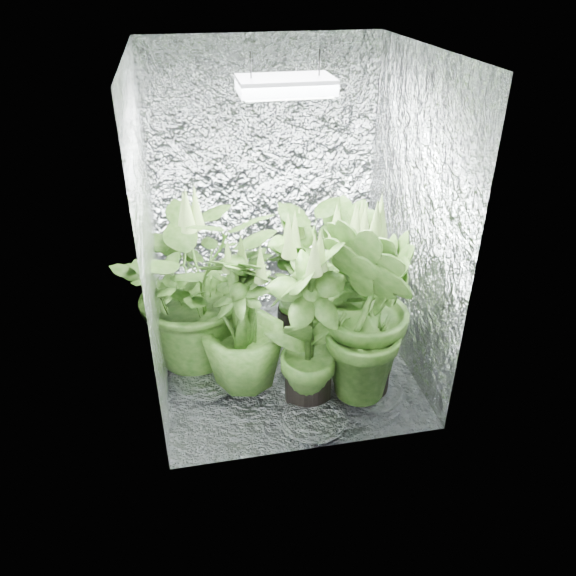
% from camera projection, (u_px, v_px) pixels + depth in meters
% --- Properties ---
extents(ground, '(1.60, 1.60, 0.00)m').
position_uv_depth(ground, '(286.00, 362.00, 3.86)').
color(ground, silver).
rests_on(ground, ground).
extents(walls, '(1.62, 1.62, 2.00)m').
position_uv_depth(walls, '(286.00, 230.00, 3.35)').
color(walls, silver).
rests_on(walls, ground).
extents(ceiling, '(1.60, 1.60, 0.01)m').
position_uv_depth(ceiling, '(285.00, 50.00, 2.84)').
color(ceiling, silver).
rests_on(ceiling, walls).
extents(grow_lamp, '(0.50, 0.30, 0.22)m').
position_uv_depth(grow_lamp, '(285.00, 86.00, 2.93)').
color(grow_lamp, gray).
rests_on(grow_lamp, ceiling).
extents(plant_a, '(1.18, 1.18, 1.25)m').
position_uv_depth(plant_a, '(197.00, 283.00, 3.61)').
color(plant_a, black).
rests_on(plant_a, ground).
extents(plant_b, '(0.67, 0.67, 1.00)m').
position_uv_depth(plant_b, '(297.00, 283.00, 3.89)').
color(plant_b, black).
rests_on(plant_b, ground).
extents(plant_c, '(0.68, 0.68, 1.05)m').
position_uv_depth(plant_c, '(345.00, 273.00, 3.97)').
color(plant_c, black).
rests_on(plant_c, ground).
extents(plant_d, '(0.72, 0.72, 1.03)m').
position_uv_depth(plant_d, '(243.00, 321.00, 3.44)').
color(plant_d, black).
rests_on(plant_d, ground).
extents(plant_e, '(0.94, 0.94, 1.07)m').
position_uv_depth(plant_e, '(335.00, 288.00, 3.73)').
color(plant_e, black).
rests_on(plant_e, ground).
extents(plant_f, '(0.81, 0.81, 1.20)m').
position_uv_depth(plant_f, '(310.00, 324.00, 3.27)').
color(plant_f, black).
rests_on(plant_f, ground).
extents(plant_g, '(0.70, 0.70, 1.33)m').
position_uv_depth(plant_g, '(369.00, 310.00, 3.29)').
color(plant_g, black).
rests_on(plant_g, ground).
extents(circulation_fan, '(0.17, 0.30, 0.35)m').
position_uv_depth(circulation_fan, '(347.00, 290.00, 4.40)').
color(circulation_fan, black).
rests_on(circulation_fan, ground).
extents(plant_label, '(0.05, 0.03, 0.08)m').
position_uv_depth(plant_label, '(378.00, 355.00, 3.44)').
color(plant_label, white).
rests_on(plant_label, plant_g).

